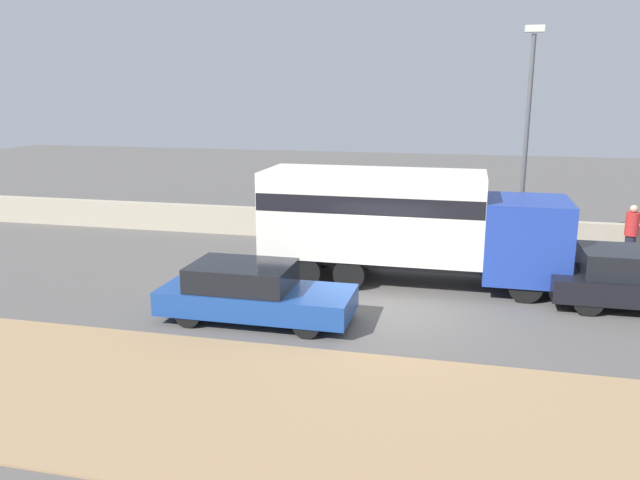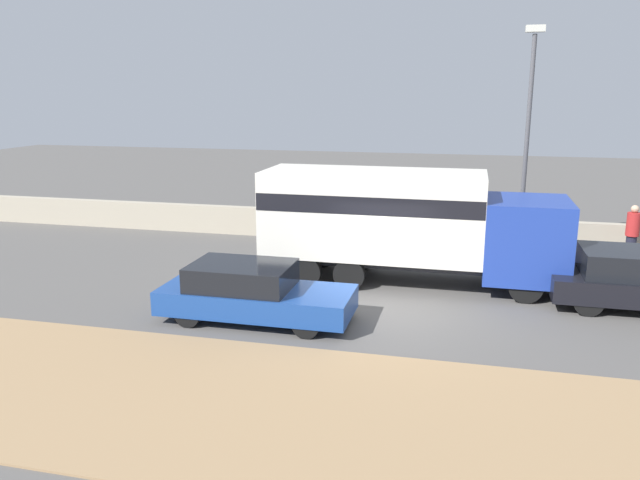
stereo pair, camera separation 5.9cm
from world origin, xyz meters
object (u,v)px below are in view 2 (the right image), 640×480
object	(u,v)px
box_truck	(403,219)
car_sedan_second	(638,280)
street_lamp	(528,128)
pedestrian	(632,233)
car_hatchback	(252,292)

from	to	relation	value
box_truck	car_sedan_second	xyz separation A→B (m)	(5.89, -0.86, -1.07)
street_lamp	pedestrian	distance (m)	4.62
box_truck	pedestrian	world-z (taller)	box_truck
car_sedan_second	pedestrian	size ratio (longest dim) A/B	2.37
street_lamp	car_hatchback	size ratio (longest dim) A/B	1.59
street_lamp	box_truck	xyz separation A→B (m)	(-3.38, -3.52, -2.33)
car_hatchback	pedestrian	size ratio (longest dim) A/B	2.45
box_truck	street_lamp	bearing A→B (deg)	46.17
street_lamp	box_truck	distance (m)	5.41
street_lamp	car_sedan_second	bearing A→B (deg)	-60.16
street_lamp	car_hatchback	xyz separation A→B (m)	(-6.45, -7.36, -3.46)
street_lamp	box_truck	bearing A→B (deg)	-133.83
pedestrian	street_lamp	bearing A→B (deg)	-177.16
street_lamp	pedestrian	bearing A→B (deg)	2.84
box_truck	car_hatchback	xyz separation A→B (m)	(-3.07, -3.84, -1.13)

